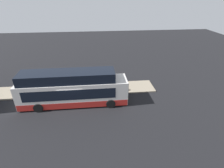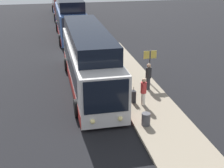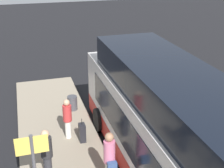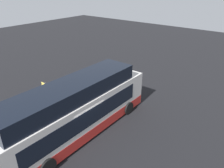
% 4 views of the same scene
% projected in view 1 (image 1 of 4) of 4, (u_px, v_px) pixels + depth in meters
% --- Properties ---
extents(ground, '(80.00, 80.00, 0.00)m').
position_uv_depth(ground, '(73.00, 104.00, 19.26)').
color(ground, black).
extents(platform, '(20.00, 3.01, 0.13)m').
position_uv_depth(platform, '(75.00, 90.00, 21.96)').
color(platform, gray).
rests_on(platform, ground).
extents(bus_lead, '(11.58, 2.79, 3.81)m').
position_uv_depth(bus_lead, '(72.00, 90.00, 18.64)').
color(bus_lead, silver).
rests_on(bus_lead, ground).
extents(passenger_boarding, '(0.52, 0.35, 1.82)m').
position_uv_depth(passenger_boarding, '(80.00, 86.00, 20.52)').
color(passenger_boarding, silver).
rests_on(passenger_boarding, platform).
extents(passenger_waiting, '(0.41, 0.41, 1.62)m').
position_uv_depth(passenger_waiting, '(105.00, 83.00, 21.54)').
color(passenger_waiting, silver).
rests_on(passenger_waiting, platform).
extents(passenger_with_bags, '(0.40, 0.40, 1.71)m').
position_uv_depth(passenger_with_bags, '(88.00, 80.00, 22.19)').
color(passenger_with_bags, '#2D2D33').
rests_on(passenger_with_bags, platform).
extents(suitcase, '(0.33, 0.23, 0.96)m').
position_uv_depth(suitcase, '(102.00, 89.00, 21.34)').
color(suitcase, black).
rests_on(suitcase, platform).
extents(sign_post, '(0.10, 0.87, 2.25)m').
position_uv_depth(sign_post, '(79.00, 75.00, 22.19)').
color(sign_post, '#4C4C51').
rests_on(sign_post, platform).
extents(trash_bin, '(0.44, 0.44, 0.65)m').
position_uv_depth(trash_bin, '(123.00, 88.00, 21.52)').
color(trash_bin, '#3F3F44').
rests_on(trash_bin, platform).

